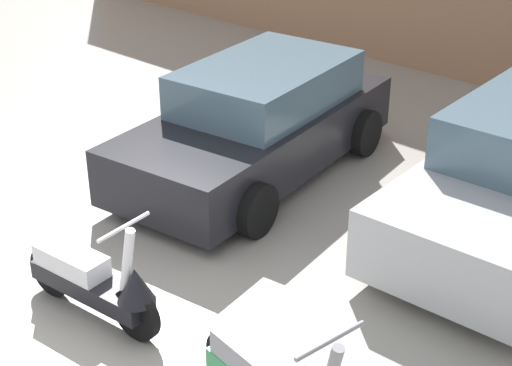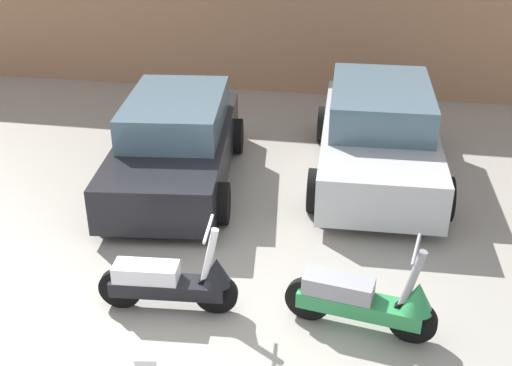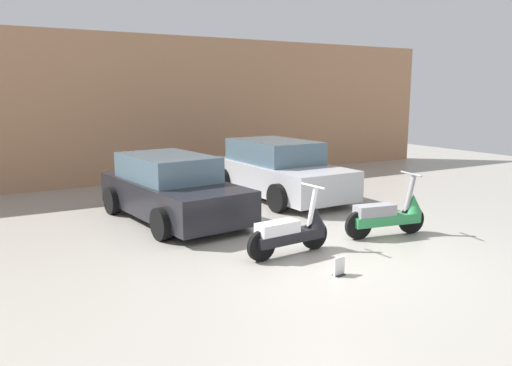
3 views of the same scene
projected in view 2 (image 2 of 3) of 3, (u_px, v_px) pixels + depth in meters
name	position (u px, v px, depth m)	size (l,w,h in m)	color
ground_plane	(195.00, 340.00, 6.53)	(28.00, 28.00, 0.00)	#9E998E
scooter_front_left	(173.00, 281.00, 6.81)	(1.52, 0.54, 1.06)	black
scooter_front_right	(367.00, 300.00, 6.49)	(1.57, 0.61, 1.10)	black
car_rear_left	(175.00, 143.00, 9.50)	(2.15, 3.91, 1.27)	black
car_rear_center	(379.00, 135.00, 9.69)	(2.04, 4.05, 1.36)	#B7B7BC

